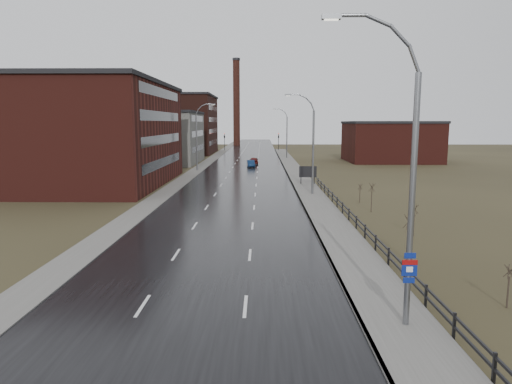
{
  "coord_description": "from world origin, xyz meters",
  "views": [
    {
      "loc": [
        3.02,
        -15.33,
        8.16
      ],
      "look_at": [
        2.6,
        18.59,
        3.0
      ],
      "focal_mm": 32.0,
      "sensor_mm": 36.0,
      "label": 1
    }
  ],
  "objects_px": {
    "streetlight_main": "(405,178)",
    "billboard": "(308,172)",
    "car_near": "(251,164)",
    "car_far": "(254,161)"
  },
  "relations": [
    {
      "from": "car_near",
      "to": "billboard",
      "type": "bearing_deg",
      "value": -76.68
    },
    {
      "from": "billboard",
      "to": "car_far",
      "type": "height_order",
      "value": "billboard"
    },
    {
      "from": "billboard",
      "to": "car_near",
      "type": "bearing_deg",
      "value": 108.46
    },
    {
      "from": "streetlight_main",
      "to": "billboard",
      "type": "height_order",
      "value": "streetlight_main"
    },
    {
      "from": "streetlight_main",
      "to": "billboard",
      "type": "distance_m",
      "value": 42.67
    },
    {
      "from": "streetlight_main",
      "to": "car_far",
      "type": "height_order",
      "value": "streetlight_main"
    },
    {
      "from": "streetlight_main",
      "to": "billboard",
      "type": "bearing_deg",
      "value": 89.15
    },
    {
      "from": "billboard",
      "to": "streetlight_main",
      "type": "bearing_deg",
      "value": -90.85
    },
    {
      "from": "car_near",
      "to": "car_far",
      "type": "relative_size",
      "value": 0.92
    },
    {
      "from": "billboard",
      "to": "car_far",
      "type": "xyz_separation_m",
      "value": [
        -7.58,
        29.89,
        -0.99
      ]
    }
  ]
}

